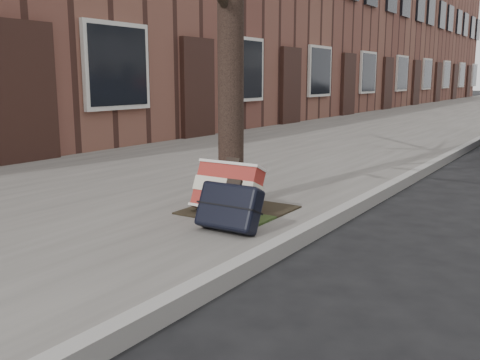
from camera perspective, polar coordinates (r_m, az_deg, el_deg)
The scene contains 6 objects.
ground at distance 3.08m, azimuth 19.63°, elevation -14.88°, with size 120.00×120.00×0.00m, color black.
near_sidewalk at distance 18.28m, azimuth 19.70°, elevation 6.28°, with size 5.00×70.00×0.12m, color gray.
house_near at distance 21.43m, azimuth 4.86°, elevation 16.65°, with size 6.80×40.00×7.00m, color brown.
dirt_patch at distance 4.85m, azimuth -0.18°, elevation -3.22°, with size 0.85×0.85×0.01m, color black.
suitcase_red at distance 4.69m, azimuth -1.35°, elevation -0.89°, with size 0.60×0.17×0.43m, color maroon.
suitcase_navy at distance 4.16m, azimuth -1.15°, elevation -2.85°, with size 0.51×0.16×0.36m, color black.
Camera 1 is at (0.59, -2.73, 1.30)m, focal length 40.00 mm.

